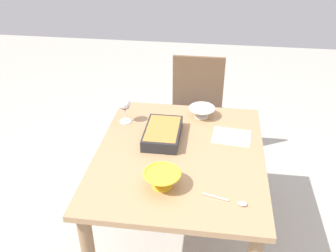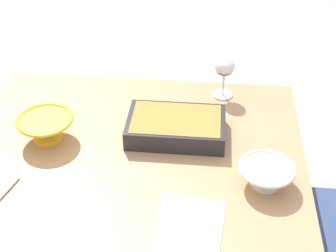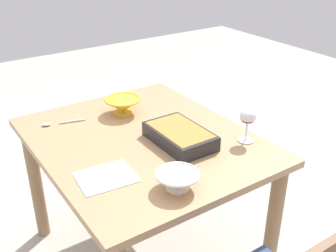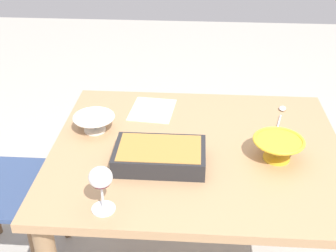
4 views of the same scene
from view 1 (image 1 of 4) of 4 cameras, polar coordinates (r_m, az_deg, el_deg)
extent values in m
plane|color=#B2ADA3|center=(2.58, 1.54, -17.50)|extent=(8.00, 8.00, 0.00)
cube|color=tan|center=(2.09, 1.82, -4.48)|extent=(1.12, 0.93, 0.03)
cylinder|color=#93704E|center=(2.76, -5.54, -4.01)|extent=(0.07, 0.07, 0.70)
cylinder|color=#93704E|center=(2.71, 11.34, -5.27)|extent=(0.07, 0.07, 0.70)
cube|color=#334772|center=(2.93, 4.20, 1.05)|extent=(0.41, 0.43, 0.02)
cube|color=brown|center=(2.99, 4.63, 6.64)|extent=(0.02, 0.41, 0.44)
cylinder|color=brown|center=(2.92, -0.09, -4.56)|extent=(0.04, 0.04, 0.46)
cylinder|color=brown|center=(2.90, 7.63, -5.13)|extent=(0.04, 0.04, 0.46)
cylinder|color=brown|center=(3.23, 0.81, -0.71)|extent=(0.04, 0.04, 0.46)
cylinder|color=brown|center=(3.21, 7.77, -1.20)|extent=(0.04, 0.04, 0.46)
cylinder|color=white|center=(2.38, -6.51, 0.72)|extent=(0.08, 0.08, 0.01)
cylinder|color=white|center=(2.36, -6.57, 1.70)|extent=(0.01, 0.01, 0.09)
ellipsoid|color=white|center=(2.32, -6.69, 3.35)|extent=(0.07, 0.07, 0.07)
ellipsoid|color=#4C0A19|center=(2.33, -6.67, 3.05)|extent=(0.07, 0.07, 0.04)
cube|color=#262628|center=(2.19, -0.82, -1.13)|extent=(0.33, 0.20, 0.07)
cube|color=#B27A38|center=(2.17, -0.83, -0.56)|extent=(0.29, 0.18, 0.02)
cylinder|color=yellow|center=(1.86, -0.87, -9.11)|extent=(0.10, 0.10, 0.01)
cone|color=yellow|center=(1.83, -0.88, -8.16)|extent=(0.18, 0.18, 0.07)
torus|color=yellow|center=(1.81, -0.89, -7.29)|extent=(0.19, 0.19, 0.01)
cylinder|color=white|center=(2.43, 5.18, 1.52)|extent=(0.09, 0.09, 0.01)
cone|color=white|center=(2.41, 5.21, 2.17)|extent=(0.16, 0.16, 0.06)
torus|color=white|center=(2.40, 5.24, 2.74)|extent=(0.17, 0.17, 0.01)
cylinder|color=silver|center=(1.81, 7.31, -10.71)|extent=(0.04, 0.13, 0.01)
ellipsoid|color=silver|center=(1.79, 11.31, -11.60)|extent=(0.04, 0.05, 0.01)
cube|color=#B2CCB7|center=(2.25, 9.72, -1.62)|extent=(0.21, 0.24, 0.00)
camera|label=2|loc=(2.18, 38.37, 20.28)|focal=51.99mm
camera|label=3|loc=(3.22, 21.68, 23.94)|focal=43.35mm
camera|label=4|loc=(2.34, -37.27, 18.76)|focal=47.08mm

